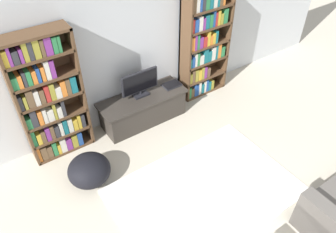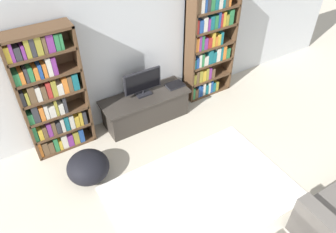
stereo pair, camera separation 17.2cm
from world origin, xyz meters
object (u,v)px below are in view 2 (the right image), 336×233
(bookshelf_left, at_px, (50,96))
(tv_stand, at_px, (146,108))
(laptop, at_px, (175,85))
(bookshelf_right, at_px, (208,44))
(television, at_px, (143,83))
(beanbag_ottoman, at_px, (88,167))

(bookshelf_left, height_order, tv_stand, bookshelf_left)
(laptop, bearing_deg, bookshelf_right, 11.07)
(bookshelf_left, xyz_separation_m, television, (1.34, -0.08, -0.22))
(laptop, bearing_deg, television, 174.19)
(television, xyz_separation_m, beanbag_ottoman, (-1.23, -0.72, -0.49))
(tv_stand, bearing_deg, television, 90.00)
(laptop, height_order, beanbag_ottoman, laptop)
(bookshelf_right, height_order, television, bookshelf_right)
(bookshelf_left, bearing_deg, tv_stand, -5.69)
(bookshelf_left, relative_size, television, 3.04)
(bookshelf_left, xyz_separation_m, tv_stand, (1.34, -0.13, -0.67))
(bookshelf_left, relative_size, beanbag_ottoman, 3.31)
(tv_stand, relative_size, beanbag_ottoman, 2.50)
(bookshelf_right, relative_size, television, 3.04)
(tv_stand, distance_m, television, 0.46)
(beanbag_ottoman, bearing_deg, laptop, 20.53)
(beanbag_ottoman, bearing_deg, bookshelf_left, 97.87)
(laptop, xyz_separation_m, beanbag_ottoman, (-1.78, -0.67, -0.28))
(tv_stand, bearing_deg, beanbag_ottoman, -151.34)
(bookshelf_right, relative_size, beanbag_ottoman, 3.31)
(television, bearing_deg, bookshelf_left, 176.45)
(bookshelf_left, bearing_deg, television, -3.55)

